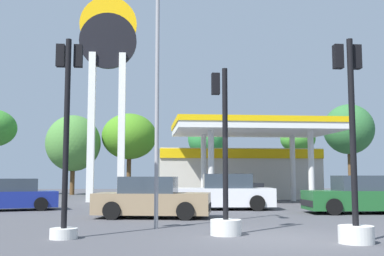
# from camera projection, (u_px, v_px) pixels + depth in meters

# --- Properties ---
(ground_plane) EXTENTS (90.00, 90.00, 0.00)m
(ground_plane) POSITION_uv_depth(u_px,v_px,m) (277.00, 239.00, 11.42)
(ground_plane) COLOR #47474C
(ground_plane) RESTS_ON ground
(gas_station) EXTENTS (10.55, 11.96, 4.59)m
(gas_station) POSITION_uv_depth(u_px,v_px,m) (237.00, 168.00, 31.92)
(gas_station) COLOR beige
(gas_station) RESTS_ON ground
(station_pole_sign) EXTENTS (3.42, 0.56, 12.33)m
(station_pole_sign) POSITION_uv_depth(u_px,v_px,m) (107.00, 72.00, 28.30)
(station_pole_sign) COLOR white
(station_pole_sign) RESTS_ON ground
(car_0) EXTENTS (4.18, 2.69, 1.39)m
(car_0) POSITION_uv_depth(u_px,v_px,m) (12.00, 196.00, 20.82)
(car_0) COLOR black
(car_0) RESTS_ON ground
(car_1) EXTENTS (4.60, 2.31, 1.60)m
(car_1) POSITION_uv_depth(u_px,v_px,m) (224.00, 193.00, 21.41)
(car_1) COLOR black
(car_1) RESTS_ON ground
(car_2) EXTENTS (4.39, 2.46, 1.48)m
(car_2) POSITION_uv_depth(u_px,v_px,m) (152.00, 199.00, 17.15)
(car_2) COLOR black
(car_2) RESTS_ON ground
(car_3) EXTENTS (4.34, 2.13, 1.52)m
(car_3) POSITION_uv_depth(u_px,v_px,m) (359.00, 196.00, 19.21)
(car_3) COLOR black
(car_3) RESTS_ON ground
(traffic_signal_0) EXTENTS (0.79, 0.79, 4.70)m
(traffic_signal_0) POSITION_uv_depth(u_px,v_px,m) (354.00, 181.00, 10.79)
(traffic_signal_0) COLOR silver
(traffic_signal_0) RESTS_ON ground
(traffic_signal_1) EXTENTS (0.66, 0.69, 4.92)m
(traffic_signal_1) POSITION_uv_depth(u_px,v_px,m) (66.00, 153.00, 11.66)
(traffic_signal_1) COLOR silver
(traffic_signal_1) RESTS_ON ground
(traffic_signal_2) EXTENTS (0.79, 0.79, 4.33)m
(traffic_signal_2) POSITION_uv_depth(u_px,v_px,m) (225.00, 195.00, 12.19)
(traffic_signal_2) COLOR silver
(traffic_signal_2) RESTS_ON ground
(tree_1) EXTENTS (4.39, 4.39, 6.42)m
(tree_1) POSITION_uv_depth(u_px,v_px,m) (73.00, 143.00, 38.38)
(tree_1) COLOR brown
(tree_1) RESTS_ON ground
(tree_2) EXTENTS (4.58, 4.58, 6.73)m
(tree_2) POSITION_uv_depth(u_px,v_px,m) (129.00, 137.00, 39.78)
(tree_2) COLOR brown
(tree_2) RESTS_ON ground
(tree_3) EXTENTS (3.19, 3.19, 6.18)m
(tree_3) POSITION_uv_depth(u_px,v_px,m) (207.00, 139.00, 39.11)
(tree_3) COLOR brown
(tree_3) RESTS_ON ground
(tree_4) EXTENTS (2.95, 2.95, 5.84)m
(tree_4) POSITION_uv_depth(u_px,v_px,m) (298.00, 139.00, 40.32)
(tree_4) COLOR brown
(tree_4) RESTS_ON ground
(tree_5) EXTENTS (4.38, 4.38, 7.81)m
(tree_5) POSITION_uv_depth(u_px,v_px,m) (349.00, 129.00, 41.77)
(tree_5) COLOR brown
(tree_5) RESTS_ON ground
(corner_streetlamp) EXTENTS (0.24, 1.48, 7.29)m
(corner_streetlamp) POSITION_uv_depth(u_px,v_px,m) (157.00, 78.00, 13.89)
(corner_streetlamp) COLOR gray
(corner_streetlamp) RESTS_ON ground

